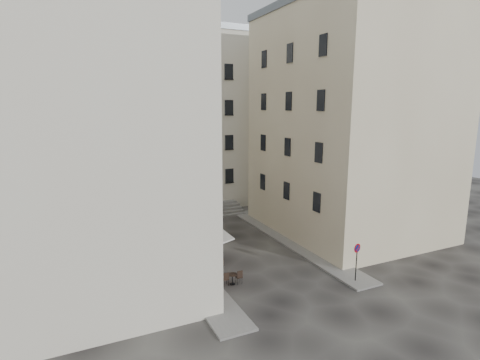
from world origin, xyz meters
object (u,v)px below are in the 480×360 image
bistro_table_a (232,278)px  pedestrian (201,248)px  no_parking_sign (357,255)px  bistro_table_b (214,266)px

bistro_table_a → pedestrian: size_ratio=0.77×
no_parking_sign → pedestrian: no_parking_sign is taller
no_parking_sign → bistro_table_b: size_ratio=1.94×
bistro_table_a → bistro_table_b: 2.09m
bistro_table_a → bistro_table_b: size_ratio=0.93×
bistro_table_a → pedestrian: bearing=94.7°
pedestrian → no_parking_sign: bearing=107.8°
no_parking_sign → bistro_table_a: size_ratio=2.07×
no_parking_sign → bistro_table_b: bearing=134.7°
bistro_table_b → pedestrian: (0.04, 2.53, 0.32)m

